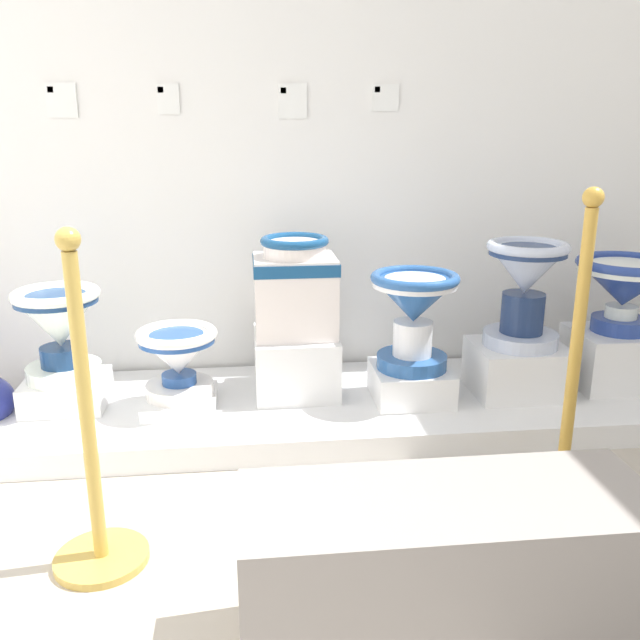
% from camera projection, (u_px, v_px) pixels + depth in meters
% --- Properties ---
extents(wall_back, '(3.66, 0.06, 2.84)m').
position_uv_depth(wall_back, '(340.00, 74.00, 2.91)').
color(wall_back, white).
rests_on(wall_back, ground_plane).
extents(display_platform, '(2.84, 0.82, 0.10)m').
position_uv_depth(display_platform, '(352.00, 406.00, 2.86)').
color(display_platform, white).
rests_on(display_platform, ground_plane).
extents(plinth_block_broad_patterned, '(0.32, 0.28, 0.12)m').
position_uv_depth(plinth_block_broad_patterned, '(67.00, 392.00, 2.73)').
color(plinth_block_broad_patterned, white).
rests_on(plinth_block_broad_patterned, display_platform).
extents(antique_toilet_broad_patterned, '(0.34, 0.34, 0.37)m').
position_uv_depth(antique_toilet_broad_patterned, '(59.00, 324.00, 2.64)').
color(antique_toilet_broad_patterned, white).
rests_on(antique_toilet_broad_patterned, plinth_block_broad_patterned).
extents(plinth_block_slender_white, '(0.29, 0.31, 0.06)m').
position_uv_depth(plinth_block_slender_white, '(181.00, 401.00, 2.71)').
color(plinth_block_slender_white, white).
rests_on(plinth_block_slender_white, display_platform).
extents(antique_toilet_slender_white, '(0.32, 0.32, 0.28)m').
position_uv_depth(antique_toilet_slender_white, '(178.00, 355.00, 2.66)').
color(antique_toilet_slender_white, white).
rests_on(antique_toilet_slender_white, plinth_block_slender_white).
extents(plinth_block_tall_cobalt, '(0.35, 0.38, 0.26)m').
position_uv_depth(plinth_block_tall_cobalt, '(296.00, 362.00, 2.86)').
color(plinth_block_tall_cobalt, white).
rests_on(plinth_block_tall_cobalt, display_platform).
extents(antique_toilet_tall_cobalt, '(0.34, 0.29, 0.42)m').
position_uv_depth(antique_toilet_tall_cobalt, '(295.00, 284.00, 2.77)').
color(antique_toilet_tall_cobalt, white).
rests_on(antique_toilet_tall_cobalt, plinth_block_tall_cobalt).
extents(plinth_block_squat_floral, '(0.32, 0.31, 0.14)m').
position_uv_depth(plinth_block_squat_floral, '(411.00, 383.00, 2.79)').
color(plinth_block_squat_floral, white).
rests_on(plinth_block_squat_floral, display_platform).
extents(antique_toilet_squat_floral, '(0.36, 0.36, 0.40)m').
position_uv_depth(antique_toilet_squat_floral, '(414.00, 306.00, 2.70)').
color(antique_toilet_squat_floral, '#295798').
rests_on(antique_toilet_squat_floral, plinth_block_squat_floral).
extents(plinth_block_rightmost, '(0.38, 0.33, 0.21)m').
position_uv_depth(plinth_block_rightmost, '(517.00, 369.00, 2.85)').
color(plinth_block_rightmost, white).
rests_on(plinth_block_rightmost, display_platform).
extents(antique_toilet_rightmost, '(0.33, 0.33, 0.44)m').
position_uv_depth(antique_toilet_rightmost, '(525.00, 282.00, 2.75)').
color(antique_toilet_rightmost, silver).
rests_on(antique_toilet_rightmost, plinth_block_rightmost).
extents(plinth_block_pale_glazed, '(0.38, 0.33, 0.25)m').
position_uv_depth(plinth_block_pale_glazed, '(615.00, 358.00, 2.94)').
color(plinth_block_pale_glazed, white).
rests_on(plinth_block_pale_glazed, display_platform).
extents(antique_toilet_pale_glazed, '(0.42, 0.42, 0.32)m').
position_uv_depth(antique_toilet_pale_glazed, '(625.00, 283.00, 2.84)').
color(antique_toilet_pale_glazed, '#284191').
rests_on(antique_toilet_pale_glazed, plinth_block_pale_glazed).
extents(info_placard_first, '(0.12, 0.01, 0.14)m').
position_uv_depth(info_placard_first, '(61.00, 100.00, 2.78)').
color(info_placard_first, white).
extents(info_placard_second, '(0.09, 0.01, 0.12)m').
position_uv_depth(info_placard_second, '(168.00, 99.00, 2.82)').
color(info_placard_second, white).
extents(info_placard_third, '(0.12, 0.01, 0.15)m').
position_uv_depth(info_placard_third, '(292.00, 101.00, 2.88)').
color(info_placard_third, white).
extents(info_placard_fourth, '(0.12, 0.01, 0.11)m').
position_uv_depth(info_placard_fourth, '(385.00, 97.00, 2.92)').
color(info_placard_fourth, white).
extents(stanchion_post_near_left, '(0.27, 0.27, 0.97)m').
position_uv_depth(stanchion_post_near_left, '(93.00, 477.00, 1.85)').
color(stanchion_post_near_left, gold).
rests_on(stanchion_post_near_left, ground_plane).
extents(stanchion_post_near_right, '(0.27, 0.27, 1.03)m').
position_uv_depth(stanchion_post_near_right, '(568.00, 416.00, 2.18)').
color(stanchion_post_near_right, gold).
rests_on(stanchion_post_near_right, ground_plane).
extents(museum_bench, '(0.96, 0.36, 0.40)m').
position_uv_depth(museum_bench, '(445.00, 571.00, 1.57)').
color(museum_bench, gray).
rests_on(museum_bench, ground_plane).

